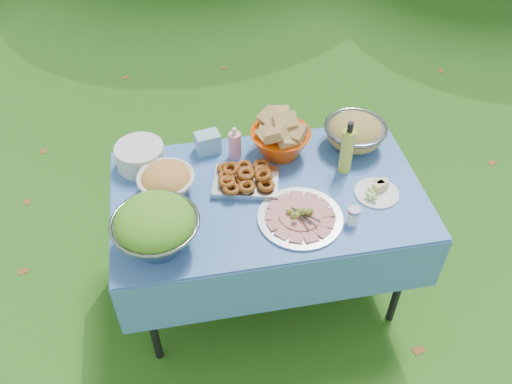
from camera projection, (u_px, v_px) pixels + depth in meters
ground at (266, 287)px, 3.09m from camera, size 80.00×80.00×0.00m
picnic_table at (267, 244)px, 2.82m from camera, size 1.46×0.86×0.76m
salad_bowl at (156, 226)px, 2.23m from camera, size 0.47×0.47×0.24m
pasta_bowl_white at (166, 180)px, 2.50m from camera, size 0.34×0.34×0.15m
plate_stack at (140, 156)px, 2.65m from camera, size 0.26×0.26×0.12m
wipes_box at (208, 143)px, 2.73m from camera, size 0.13×0.11×0.11m
sanitizer_bottle at (235, 143)px, 2.67m from camera, size 0.07×0.07×0.18m
bread_bowl at (280, 137)px, 2.68m from camera, size 0.36×0.36×0.20m
pasta_bowl_steel at (355, 132)px, 2.74m from camera, size 0.37×0.37×0.17m
fried_tray at (246, 180)px, 2.56m from camera, size 0.35×0.28×0.07m
charcuterie_platter at (301, 212)px, 2.40m from camera, size 0.47×0.47×0.09m
oil_bottle at (347, 147)px, 2.56m from camera, size 0.08×0.08×0.29m
cheese_plate at (377, 189)px, 2.52m from camera, size 0.21×0.21×0.06m
shaker at (353, 216)px, 2.38m from camera, size 0.06×0.06×0.09m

